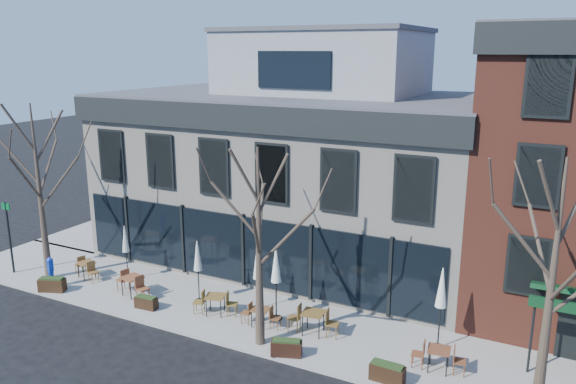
% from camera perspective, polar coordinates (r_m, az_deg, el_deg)
% --- Properties ---
extents(ground, '(120.00, 120.00, 0.00)m').
position_cam_1_polar(ground, '(25.07, -4.36, -9.91)').
color(ground, black).
rests_on(ground, ground).
extents(sidewalk_front, '(33.50, 4.70, 0.15)m').
position_cam_1_polar(sidewalk_front, '(21.91, 0.09, -13.41)').
color(sidewalk_front, gray).
rests_on(sidewalk_front, ground).
extents(sidewalk_side, '(4.50, 12.00, 0.15)m').
position_cam_1_polar(sidewalk_side, '(35.98, -14.75, -2.65)').
color(sidewalk_side, gray).
rests_on(sidewalk_side, ground).
extents(corner_building, '(18.39, 10.39, 11.10)m').
position_cam_1_polar(corner_building, '(27.84, 1.03, 2.81)').
color(corner_building, beige).
rests_on(corner_building, ground).
extents(tree_corner, '(3.93, 3.98, 7.92)m').
position_cam_1_polar(tree_corner, '(26.87, -23.91, 0.11)').
color(tree_corner, '#382B21').
rests_on(tree_corner, sidewalk_front).
extents(tree_mid, '(3.50, 3.55, 7.04)m').
position_cam_1_polar(tree_mid, '(19.10, -2.95, -5.51)').
color(tree_mid, '#382B21').
rests_on(tree_mid, sidewalk_front).
extents(tree_right, '(3.72, 3.77, 7.48)m').
position_cam_1_polar(tree_right, '(16.73, 25.18, -9.02)').
color(tree_right, '#382B21').
rests_on(tree_right, sidewalk_front).
extents(sign_pole, '(0.50, 0.10, 3.40)m').
position_cam_1_polar(sign_pole, '(28.81, -26.47, -3.77)').
color(sign_pole, black).
rests_on(sign_pole, sidewalk_front).
extents(call_box, '(0.28, 0.28, 1.42)m').
position_cam_1_polar(call_box, '(26.71, -22.96, -7.42)').
color(call_box, '#0E2FB6').
rests_on(call_box, sidewalk_front).
extents(cafe_set_0, '(1.76, 0.93, 0.90)m').
position_cam_1_polar(cafe_set_0, '(27.32, -19.79, -7.27)').
color(cafe_set_0, brown).
rests_on(cafe_set_0, sidewalk_front).
extents(cafe_set_1, '(1.99, 0.94, 1.02)m').
position_cam_1_polar(cafe_set_1, '(24.83, -15.52, -8.97)').
color(cafe_set_1, brown).
rests_on(cafe_set_1, sidewalk_front).
extents(cafe_set_2, '(1.83, 1.02, 0.94)m').
position_cam_1_polar(cafe_set_2, '(22.57, -7.39, -11.08)').
color(cafe_set_2, brown).
rests_on(cafe_set_2, sidewalk_front).
extents(cafe_set_3, '(1.62, 0.70, 0.84)m').
position_cam_1_polar(cafe_set_3, '(21.57, -2.79, -12.38)').
color(cafe_set_3, brown).
rests_on(cafe_set_3, sidewalk_front).
extents(cafe_set_4, '(2.01, 0.89, 1.03)m').
position_cam_1_polar(cafe_set_4, '(20.99, 2.57, -12.87)').
color(cafe_set_4, brown).
rests_on(cafe_set_4, sidewalk_front).
extents(cafe_set_5, '(1.80, 0.79, 0.93)m').
position_cam_1_polar(cafe_set_5, '(19.48, 15.04, -15.88)').
color(cafe_set_5, brown).
rests_on(cafe_set_5, sidewalk_front).
extents(umbrella_0, '(0.40, 0.40, 2.52)m').
position_cam_1_polar(umbrella_0, '(26.12, -16.19, -4.90)').
color(umbrella_0, black).
rests_on(umbrella_0, sidewalk_front).
extents(umbrella_1, '(0.42, 0.42, 2.64)m').
position_cam_1_polar(umbrella_1, '(23.18, -9.17, -6.75)').
color(umbrella_1, black).
rests_on(umbrella_1, sidewalk_front).
extents(umbrella_2, '(0.39, 0.39, 2.45)m').
position_cam_1_polar(umbrella_2, '(22.38, -3.18, -7.73)').
color(umbrella_2, black).
rests_on(umbrella_2, sidewalk_front).
extents(umbrella_3, '(0.47, 0.47, 2.93)m').
position_cam_1_polar(umbrella_3, '(21.38, -1.23, -7.80)').
color(umbrella_3, black).
rests_on(umbrella_3, sidewalk_front).
extents(umbrella_4, '(0.48, 0.48, 2.97)m').
position_cam_1_polar(umbrella_4, '(20.05, 15.33, -9.79)').
color(umbrella_4, black).
rests_on(umbrella_4, sidewalk_front).
extents(planter_0, '(1.20, 0.82, 0.62)m').
position_cam_1_polar(planter_0, '(26.46, -22.85, -8.64)').
color(planter_0, '#311F10').
rests_on(planter_0, sidewalk_front).
extents(planter_1, '(0.95, 0.44, 0.52)m').
position_cam_1_polar(planter_1, '(23.64, -14.21, -10.81)').
color(planter_1, black).
rests_on(planter_1, sidewalk_front).
extents(planter_2, '(1.12, 0.75, 0.58)m').
position_cam_1_polar(planter_2, '(19.75, -0.16, -15.51)').
color(planter_2, black).
rests_on(planter_2, sidewalk_front).
extents(planter_3, '(1.10, 0.47, 0.61)m').
position_cam_1_polar(planter_3, '(18.68, 10.06, -17.60)').
color(planter_3, black).
rests_on(planter_3, sidewalk_front).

